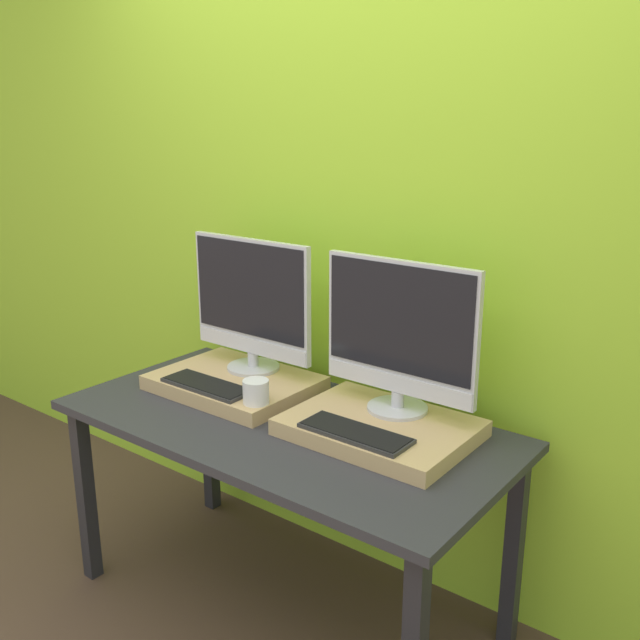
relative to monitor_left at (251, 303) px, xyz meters
name	(u,v)px	position (x,y,z in m)	size (l,w,h in m)	color
wall_back	(363,221)	(0.31, 0.25, 0.29)	(8.00, 0.04, 2.60)	#9ED12D
workbench	(284,441)	(0.31, -0.19, -0.38)	(1.49, 0.74, 0.71)	#2D2D33
wooden_riser_left	(235,383)	(0.00, -0.10, -0.28)	(0.55, 0.41, 0.05)	tan
monitor_left	(251,303)	(0.00, 0.00, 0.00)	(0.53, 0.19, 0.48)	silver
keyboard_left	(207,385)	(0.00, -0.23, -0.24)	(0.34, 0.12, 0.01)	#2D2D2D
mug	(256,392)	(0.23, -0.23, -0.21)	(0.09, 0.09, 0.08)	white
wooden_riser_right	(380,428)	(0.62, -0.10, -0.28)	(0.55, 0.41, 0.05)	tan
monitor_right	(399,334)	(0.62, 0.00, 0.00)	(0.53, 0.19, 0.48)	silver
keyboard_right	(355,433)	(0.62, -0.23, -0.24)	(0.34, 0.12, 0.01)	#2D2D2D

